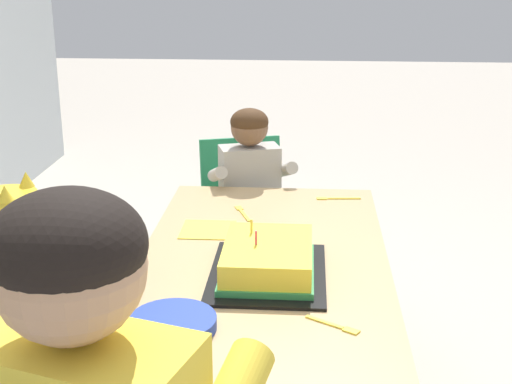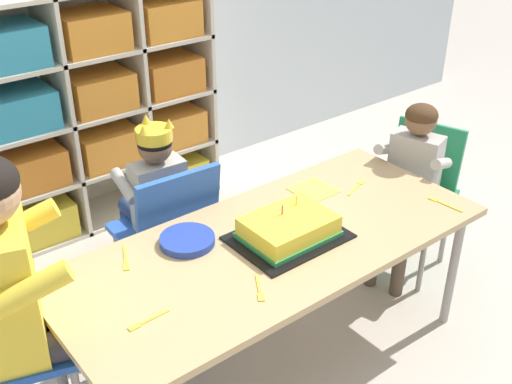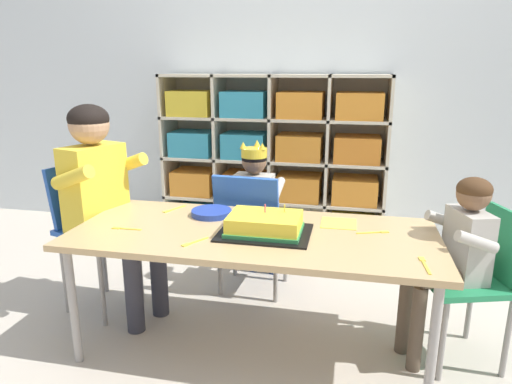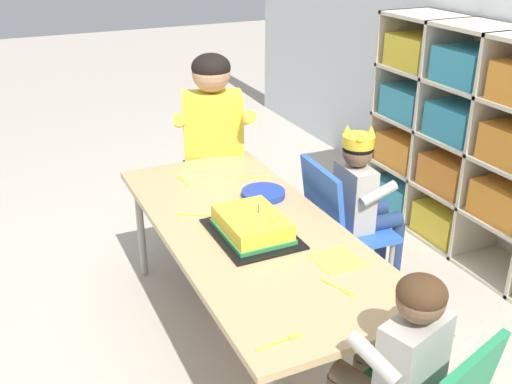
{
  "view_description": "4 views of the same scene",
  "coord_description": "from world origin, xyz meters",
  "px_view_note": "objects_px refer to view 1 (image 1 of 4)",
  "views": [
    {
      "loc": [
        -1.62,
        -0.11,
        1.32
      ],
      "look_at": [
        0.03,
        0.01,
        0.78
      ],
      "focal_mm": 50.83,
      "sensor_mm": 36.0,
      "label": 1
    },
    {
      "loc": [
        -1.16,
        -1.37,
        1.77
      ],
      "look_at": [
        -0.04,
        0.04,
        0.75
      ],
      "focal_mm": 44.1,
      "sensor_mm": 36.0,
      "label": 2
    },
    {
      "loc": [
        0.4,
        -1.78,
        1.22
      ],
      "look_at": [
        -0.01,
        0.1,
        0.7
      ],
      "focal_mm": 31.87,
      "sensor_mm": 36.0,
      "label": 3
    },
    {
      "loc": [
        1.88,
        -0.85,
        1.65
      ],
      "look_at": [
        0.01,
        0.02,
        0.71
      ],
      "focal_mm": 41.81,
      "sensor_mm": 36.0,
      "label": 4
    }
  ],
  "objects_px": {
    "fork_scattered_mid_table": "(336,326)",
    "fork_by_napkin": "(242,212)",
    "fork_at_table_front_edge": "(335,198)",
    "birthday_cake_on_tray": "(268,262)",
    "fork_beside_plate_stack": "(129,382)",
    "classroom_chair_guest_side": "(246,213)",
    "paper_plate_stack": "(173,323)",
    "guest_at_table_side": "(253,192)",
    "classroom_chair_blue": "(51,352)",
    "child_with_crown": "(0,305)",
    "activity_table": "(259,298)"
  },
  "relations": [
    {
      "from": "fork_scattered_mid_table",
      "to": "fork_by_napkin",
      "type": "relative_size",
      "value": 0.86
    },
    {
      "from": "fork_at_table_front_edge",
      "to": "fork_scattered_mid_table",
      "type": "bearing_deg",
      "value": -96.19
    },
    {
      "from": "fork_scattered_mid_table",
      "to": "birthday_cake_on_tray",
      "type": "bearing_deg",
      "value": -26.05
    },
    {
      "from": "fork_at_table_front_edge",
      "to": "fork_scattered_mid_table",
      "type": "distance_m",
      "value": 0.87
    },
    {
      "from": "birthday_cake_on_tray",
      "to": "fork_at_table_front_edge",
      "type": "xyz_separation_m",
      "value": [
        0.61,
        -0.19,
        -0.03
      ]
    },
    {
      "from": "birthday_cake_on_tray",
      "to": "fork_beside_plate_stack",
      "type": "height_order",
      "value": "birthday_cake_on_tray"
    },
    {
      "from": "birthday_cake_on_tray",
      "to": "fork_scattered_mid_table",
      "type": "height_order",
      "value": "birthday_cake_on_tray"
    },
    {
      "from": "classroom_chair_guest_side",
      "to": "paper_plate_stack",
      "type": "xyz_separation_m",
      "value": [
        -1.17,
        0.06,
        0.17
      ]
    },
    {
      "from": "guest_at_table_side",
      "to": "fork_beside_plate_stack",
      "type": "xyz_separation_m",
      "value": [
        -1.28,
        0.13,
        0.04
      ]
    },
    {
      "from": "classroom_chair_blue",
      "to": "fork_beside_plate_stack",
      "type": "relative_size",
      "value": 5.17
    },
    {
      "from": "classroom_chair_guest_side",
      "to": "guest_at_table_side",
      "type": "distance_m",
      "value": 0.16
    },
    {
      "from": "classroom_chair_blue",
      "to": "paper_plate_stack",
      "type": "distance_m",
      "value": 0.38
    },
    {
      "from": "paper_plate_stack",
      "to": "fork_beside_plate_stack",
      "type": "xyz_separation_m",
      "value": [
        -0.21,
        0.05,
        -0.01
      ]
    },
    {
      "from": "classroom_chair_guest_side",
      "to": "birthday_cake_on_tray",
      "type": "xyz_separation_m",
      "value": [
        -0.88,
        -0.13,
        0.19
      ]
    },
    {
      "from": "child_with_crown",
      "to": "classroom_chair_guest_side",
      "type": "relative_size",
      "value": 1.28
    },
    {
      "from": "child_with_crown",
      "to": "paper_plate_stack",
      "type": "bearing_deg",
      "value": 77.93
    },
    {
      "from": "fork_at_table_front_edge",
      "to": "classroom_chair_blue",
      "type": "bearing_deg",
      "value": -136.0
    },
    {
      "from": "guest_at_table_side",
      "to": "birthday_cake_on_tray",
      "type": "xyz_separation_m",
      "value": [
        -0.78,
        -0.1,
        0.07
      ]
    },
    {
      "from": "guest_at_table_side",
      "to": "fork_at_table_front_edge",
      "type": "height_order",
      "value": "guest_at_table_side"
    },
    {
      "from": "classroom_chair_guest_side",
      "to": "fork_beside_plate_stack",
      "type": "height_order",
      "value": "classroom_chair_guest_side"
    },
    {
      "from": "child_with_crown",
      "to": "fork_beside_plate_stack",
      "type": "xyz_separation_m",
      "value": [
        -0.33,
        -0.39,
        0.02
      ]
    },
    {
      "from": "activity_table",
      "to": "classroom_chair_guest_side",
      "type": "relative_size",
      "value": 2.33
    },
    {
      "from": "classroom_chair_blue",
      "to": "birthday_cake_on_tray",
      "type": "height_order",
      "value": "classroom_chair_blue"
    },
    {
      "from": "guest_at_table_side",
      "to": "fork_beside_plate_stack",
      "type": "relative_size",
      "value": 6.03
    },
    {
      "from": "birthday_cake_on_tray",
      "to": "fork_scattered_mid_table",
      "type": "relative_size",
      "value": 3.21
    },
    {
      "from": "fork_scattered_mid_table",
      "to": "fork_beside_plate_stack",
      "type": "relative_size",
      "value": 0.89
    },
    {
      "from": "child_with_crown",
      "to": "fork_by_napkin",
      "type": "relative_size",
      "value": 6.11
    },
    {
      "from": "fork_by_napkin",
      "to": "activity_table",
      "type": "bearing_deg",
      "value": -10.25
    },
    {
      "from": "birthday_cake_on_tray",
      "to": "paper_plate_stack",
      "type": "height_order",
      "value": "birthday_cake_on_tray"
    },
    {
      "from": "guest_at_table_side",
      "to": "fork_scattered_mid_table",
      "type": "bearing_deg",
      "value": -92.99
    },
    {
      "from": "paper_plate_stack",
      "to": "fork_beside_plate_stack",
      "type": "height_order",
      "value": "paper_plate_stack"
    },
    {
      "from": "fork_scattered_mid_table",
      "to": "activity_table",
      "type": "bearing_deg",
      "value": -16.65
    },
    {
      "from": "paper_plate_stack",
      "to": "fork_by_napkin",
      "type": "bearing_deg",
      "value": -6.3
    },
    {
      "from": "activity_table",
      "to": "classroom_chair_guest_side",
      "type": "height_order",
      "value": "classroom_chair_guest_side"
    },
    {
      "from": "fork_at_table_front_edge",
      "to": "fork_beside_plate_stack",
      "type": "distance_m",
      "value": 1.2
    },
    {
      "from": "fork_at_table_front_edge",
      "to": "fork_scattered_mid_table",
      "type": "relative_size",
      "value": 1.23
    },
    {
      "from": "paper_plate_stack",
      "to": "classroom_chair_blue",
      "type": "bearing_deg",
      "value": 70.23
    },
    {
      "from": "classroom_chair_blue",
      "to": "child_with_crown",
      "type": "height_order",
      "value": "child_with_crown"
    },
    {
      "from": "fork_at_table_front_edge",
      "to": "fork_by_napkin",
      "type": "height_order",
      "value": "same"
    },
    {
      "from": "fork_scattered_mid_table",
      "to": "fork_at_table_front_edge",
      "type": "bearing_deg",
      "value": -60.13
    },
    {
      "from": "birthday_cake_on_tray",
      "to": "fork_beside_plate_stack",
      "type": "distance_m",
      "value": 0.56
    },
    {
      "from": "birthday_cake_on_tray",
      "to": "fork_scattered_mid_table",
      "type": "bearing_deg",
      "value": -147.67
    },
    {
      "from": "activity_table",
      "to": "classroom_chair_blue",
      "type": "bearing_deg",
      "value": 104.03
    },
    {
      "from": "classroom_chair_blue",
      "to": "fork_beside_plate_stack",
      "type": "bearing_deg",
      "value": 43.87
    },
    {
      "from": "classroom_chair_blue",
      "to": "classroom_chair_guest_side",
      "type": "height_order",
      "value": "classroom_chair_blue"
    },
    {
      "from": "fork_scattered_mid_table",
      "to": "fork_beside_plate_stack",
      "type": "distance_m",
      "value": 0.47
    },
    {
      "from": "birthday_cake_on_tray",
      "to": "fork_at_table_front_edge",
      "type": "distance_m",
      "value": 0.64
    },
    {
      "from": "classroom_chair_guest_side",
      "to": "fork_by_napkin",
      "type": "relative_size",
      "value": 4.78
    },
    {
      "from": "activity_table",
      "to": "classroom_chair_guest_side",
      "type": "bearing_deg",
      "value": 6.84
    },
    {
      "from": "guest_at_table_side",
      "to": "fork_scattered_mid_table",
      "type": "distance_m",
      "value": 1.07
    }
  ]
}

